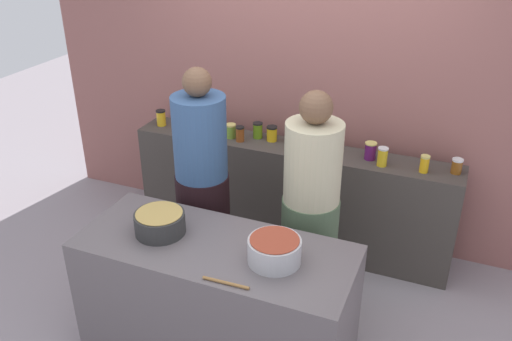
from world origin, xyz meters
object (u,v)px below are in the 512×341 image
preserve_jar_1 (188,122)px  preserve_jar_8 (290,135)px  preserve_jar_4 (231,131)px  preserve_jar_9 (304,139)px  wooden_spoon (226,283)px  preserve_jar_3 (222,129)px  preserve_jar_11 (327,142)px  cook_with_tongs (203,196)px  preserve_jar_13 (382,157)px  preserve_jar_7 (272,133)px  preserve_jar_12 (370,151)px  preserve_jar_14 (424,164)px  cook_in_cap (310,219)px  cooking_pot_center (274,251)px  preserve_jar_6 (258,130)px  preserve_jar_0 (161,118)px  preserve_jar_15 (457,166)px  cooking_pot_left (160,223)px  preserve_jar_2 (201,122)px  preserve_jar_10 (313,143)px  preserve_jar_5 (240,134)px

preserve_jar_1 → preserve_jar_8: 0.92m
preserve_jar_4 → preserve_jar_9: preserve_jar_4 is taller
wooden_spoon → preserve_jar_3: bearing=116.3°
preserve_jar_11 → cook_with_tongs: 1.11m
preserve_jar_11 → cook_with_tongs: (-0.67, -0.86, -0.19)m
preserve_jar_4 → preserve_jar_13: 1.27m
preserve_jar_1 → preserve_jar_9: preserve_jar_1 is taller
preserve_jar_7 → preserve_jar_13: bearing=-7.0°
preserve_jar_12 → preserve_jar_14: preserve_jar_12 is taller
cook_in_cap → cooking_pot_center: bearing=-90.7°
preserve_jar_1 → preserve_jar_6: preserve_jar_6 is taller
preserve_jar_0 → wooden_spoon: preserve_jar_0 is taller
preserve_jar_7 → preserve_jar_3: bearing=-174.1°
preserve_jar_9 → preserve_jar_15: (1.18, -0.05, 0.00)m
preserve_jar_12 → preserve_jar_14: size_ratio=1.05×
preserve_jar_4 → cook_with_tongs: 0.81m
cooking_pot_center → cook_with_tongs: size_ratio=0.18×
preserve_jar_15 → cooking_pot_left: size_ratio=0.36×
preserve_jar_1 → preserve_jar_8: bearing=3.0°
preserve_jar_2 → preserve_jar_11: 1.12m
cook_in_cap → preserve_jar_3: bearing=144.2°
preserve_jar_0 → cook_with_tongs: 1.15m
preserve_jar_13 → preserve_jar_10: bearing=174.6°
preserve_jar_10 → preserve_jar_13: (0.55, -0.05, 0.00)m
preserve_jar_4 → preserve_jar_10: 0.71m
wooden_spoon → cook_with_tongs: cook_with_tongs is taller
preserve_jar_0 → preserve_jar_8: preserve_jar_8 is taller
preserve_jar_14 → wooden_spoon: 1.85m
preserve_jar_0 → preserve_jar_8: bearing=3.1°
preserve_jar_3 → preserve_jar_12: size_ratio=0.73×
preserve_jar_2 → preserve_jar_13: bearing=-4.0°
cooking_pot_center → cook_with_tongs: bearing=142.0°
preserve_jar_11 → wooden_spoon: size_ratio=0.48×
cook_in_cap → preserve_jar_14: bearing=46.4°
preserve_jar_2 → wooden_spoon: bearing=-58.7°
preserve_jar_11 → preserve_jar_4: bearing=-174.6°
preserve_jar_4 → wooden_spoon: (0.75, -1.68, -0.11)m
preserve_jar_7 → wooden_spoon: preserve_jar_7 is taller
preserve_jar_6 → cook_with_tongs: cook_with_tongs is taller
cook_with_tongs → preserve_jar_3: bearing=106.1°
preserve_jar_8 → preserve_jar_12: size_ratio=1.08×
preserve_jar_8 → preserve_jar_15: size_ratio=1.30×
preserve_jar_14 → preserve_jar_13: bearing=-178.1°
preserve_jar_4 → preserve_jar_11: 0.81m
preserve_jar_12 → preserve_jar_13: 0.13m
cooking_pot_center → wooden_spoon: bearing=-120.1°
preserve_jar_13 → wooden_spoon: (-0.52, -1.64, -0.12)m
preserve_jar_14 → preserve_jar_1: bearing=178.3°
preserve_jar_14 → cook_with_tongs: cook_with_tongs is taller
preserve_jar_5 → preserve_jar_6: size_ratio=0.96×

